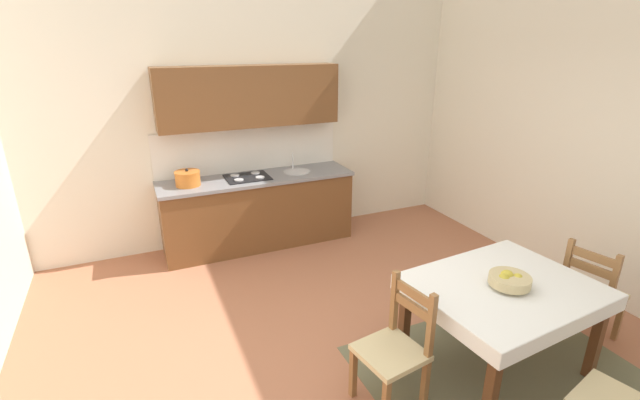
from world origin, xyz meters
name	(u,v)px	position (x,y,z in m)	size (l,w,h in m)	color
ground_plane	(360,363)	(0.00, 0.00, -0.05)	(5.97, 6.11, 0.10)	#AD6B4C
wall_back	(254,75)	(0.00, 2.81, 2.08)	(5.97, 0.12, 4.15)	silver
wall_right	(635,87)	(2.75, 0.00, 2.08)	(0.12, 6.11, 4.15)	silver
area_rug	(501,373)	(0.93, -0.61, 0.00)	(2.10, 1.60, 0.01)	#67654A
kitchen_cabinetry	(256,179)	(-0.13, 2.48, 0.86)	(2.36, 0.63, 2.20)	brown
dining_table	(503,298)	(0.93, -0.51, 0.63)	(1.40, 1.16, 0.75)	#56331C
dining_chair_tv_side	(395,349)	(0.00, -0.47, 0.44)	(0.48, 0.48, 0.93)	#D1BC89
dining_chair_window_side	(591,295)	(1.91, -0.56, 0.44)	(0.50, 0.50, 0.93)	#D1BC89
fruit_bowl	(509,280)	(0.93, -0.55, 0.81)	(0.30, 0.30, 0.12)	tan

